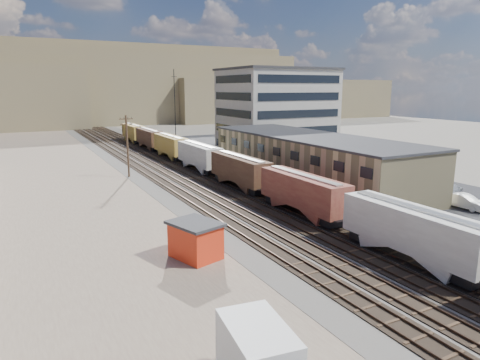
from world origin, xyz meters
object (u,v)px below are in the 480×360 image
utility_pole_north (127,145)px  parked_car_silver (451,189)px  parked_car_white (465,202)px  freight_train (218,161)px  parked_car_blue (283,161)px  maintenance_shed (196,240)px

utility_pole_north → parked_car_silver: (35.90, -32.14, -4.56)m
parked_car_white → parked_car_silver: parked_car_white is taller
freight_train → utility_pole_north: utility_pole_north is taller
utility_pole_north → parked_car_blue: 28.93m
freight_train → maintenance_shed: freight_train is taller
utility_pole_north → maintenance_shed: bearing=-95.0°
parked_car_blue → parked_car_silver: bearing=-116.8°
utility_pole_north → maintenance_shed: (-3.19, -36.61, -3.67)m
freight_train → parked_car_silver: 33.98m
parked_car_white → utility_pole_north: bearing=125.7°
parked_car_white → parked_car_silver: (4.76, 5.39, -0.12)m
parked_car_white → parked_car_blue: parked_car_white is taller
parked_car_white → parked_car_blue: size_ratio=0.91×
parked_car_blue → maintenance_shed: bearing=-173.4°
parked_car_silver → parked_car_blue: parked_car_blue is taller
parked_car_silver → utility_pole_north: bearing=28.2°
maintenance_shed → parked_car_blue: (31.67, 34.35, -0.84)m
freight_train → utility_pole_north: (-12.30, 7.77, 2.50)m
maintenance_shed → utility_pole_north: bearing=85.0°
freight_train → utility_pole_north: size_ratio=11.97×
maintenance_shed → parked_car_white: maintenance_shed is taller
parked_car_blue → utility_pole_north: bearing=134.7°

